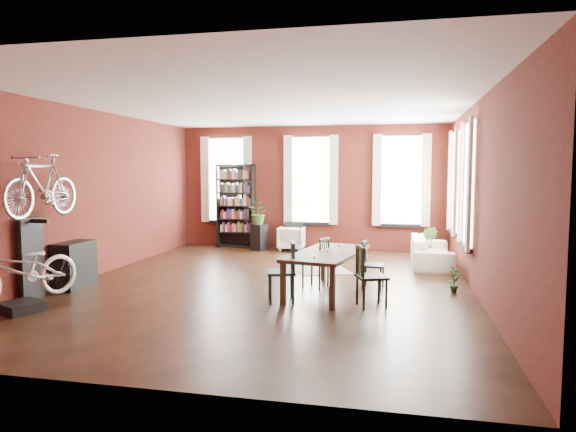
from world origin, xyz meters
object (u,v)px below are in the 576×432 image
(console_table, at_px, (74,265))
(bicycle_floor, at_px, (20,240))
(dining_chair_a, at_px, (281,272))
(dining_chair_d, at_px, (373,265))
(bike_trainer, at_px, (21,307))
(dining_table, at_px, (327,273))
(cream_sofa, at_px, (431,246))
(dining_chair_b, at_px, (316,263))
(white_armchair, at_px, (291,237))
(bookshelf, at_px, (236,206))
(plant_stand, at_px, (259,237))
(dining_chair_c, at_px, (372,277))

(console_table, height_order, bicycle_floor, bicycle_floor)
(dining_chair_a, height_order, dining_chair_d, dining_chair_a)
(dining_chair_a, bearing_deg, bike_trainer, -85.34)
(dining_table, height_order, console_table, console_table)
(cream_sofa, bearing_deg, dining_chair_b, 141.03)
(dining_chair_a, bearing_deg, cream_sofa, 129.62)
(dining_chair_b, height_order, bicycle_floor, bicycle_floor)
(dining_chair_d, distance_m, white_armchair, 4.57)
(bike_trainer, bearing_deg, dining_table, 26.27)
(dining_table, bearing_deg, dining_chair_d, 46.37)
(dining_chair_b, bearing_deg, cream_sofa, 159.92)
(bookshelf, relative_size, plant_stand, 3.35)
(console_table, bearing_deg, dining_table, 6.28)
(dining_chair_d, distance_m, bike_trainer, 5.54)
(bike_trainer, distance_m, bicycle_floor, 0.97)
(white_armchair, height_order, console_table, console_table)
(white_armchair, bearing_deg, bookshelf, -10.43)
(dining_chair_a, bearing_deg, dining_chair_b, 144.80)
(dining_table, bearing_deg, dining_chair_c, -32.03)
(dining_chair_b, relative_size, cream_sofa, 0.42)
(dining_chair_a, bearing_deg, dining_table, 120.74)
(dining_chair_a, distance_m, dining_chair_d, 1.81)
(dining_chair_d, relative_size, plant_stand, 1.25)
(bike_trainer, distance_m, console_table, 1.62)
(dining_table, distance_m, bicycle_floor, 4.66)
(white_armchair, bearing_deg, cream_sofa, 154.35)
(dining_table, bearing_deg, white_armchair, 119.51)
(dining_chair_d, distance_m, bicycle_floor, 5.53)
(dining_table, distance_m, white_armchair, 4.75)
(console_table, relative_size, plant_stand, 1.22)
(dining_table, distance_m, dining_chair_b, 0.49)
(cream_sofa, bearing_deg, dining_chair_a, 146.17)
(dining_chair_b, bearing_deg, console_table, -58.93)
(bookshelf, xyz_separation_m, cream_sofa, (4.95, -1.70, -0.69))
(dining_chair_c, height_order, bicycle_floor, bicycle_floor)
(dining_chair_d, bearing_deg, console_table, 107.20)
(bike_trainer, distance_m, plant_stand, 6.62)
(dining_chair_c, bearing_deg, bike_trainer, 84.59)
(bike_trainer, bearing_deg, dining_chair_c, 15.41)
(cream_sofa, distance_m, console_table, 7.15)
(dining_table, relative_size, console_table, 2.56)
(dining_chair_c, bearing_deg, bicycle_floor, 84.70)
(dining_chair_a, distance_m, console_table, 3.76)
(dining_chair_b, distance_m, bookshelf, 5.20)
(bookshelf, xyz_separation_m, bicycle_floor, (-1.03, -6.77, -0.06))
(white_armchair, distance_m, bike_trainer, 7.06)
(dining_chair_c, distance_m, plant_stand, 5.89)
(dining_table, distance_m, dining_chair_c, 1.04)
(console_table, bearing_deg, dining_chair_d, 11.12)
(dining_table, distance_m, console_table, 4.41)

